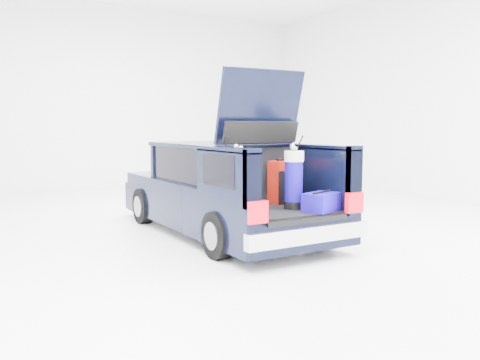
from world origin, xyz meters
TOP-DOWN VIEW (x-y plane):
  - ground at (0.00, 0.00)m, footprint 14.00×14.00m
  - car at (-0.00, 0.11)m, footprint 1.87×4.65m
  - red_suitcase at (0.37, -1.09)m, footprint 0.43×0.32m
  - black_golf_bag at (-0.50, -1.29)m, footprint 0.27×0.37m
  - blue_golf_bag at (0.21, -1.56)m, footprint 0.31×0.31m
  - blue_duffel at (0.41, -1.90)m, footprint 0.58×0.48m

SIDE VIEW (x-z plane):
  - ground at x=0.00m, z-range 0.00..0.00m
  - car at x=0.00m, z-range -0.56..1.91m
  - blue_duffel at x=0.41m, z-range 0.59..0.85m
  - red_suitcase at x=0.37m, z-range 0.58..1.23m
  - black_golf_bag at x=-0.50m, z-range 0.56..1.42m
  - blue_golf_bag at x=0.21m, z-range 0.56..1.43m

